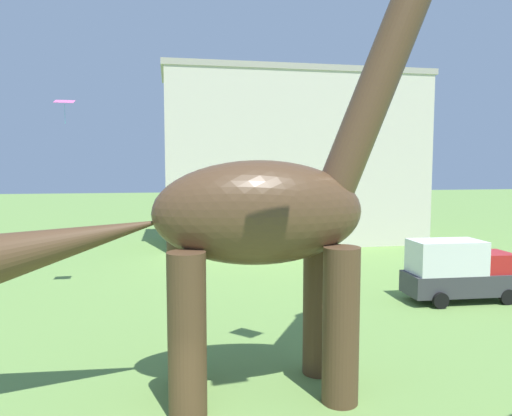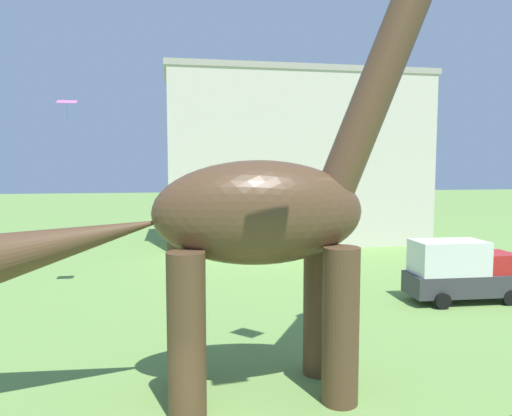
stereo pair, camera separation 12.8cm
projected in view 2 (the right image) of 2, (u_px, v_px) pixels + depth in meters
name	position (u px, v px, depth m)	size (l,w,h in m)	color
dinosaur_sculpture	(257.00, 213.00, 14.09)	(14.78, 3.13, 15.45)	#513823
parked_box_truck	(460.00, 270.00, 24.26)	(5.68, 2.39, 3.20)	#38383D
kite_high_left	(67.00, 102.00, 24.38)	(1.01, 0.75, 1.25)	pink
background_building_block	(296.00, 158.00, 43.38)	(23.55, 8.59, 15.41)	beige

